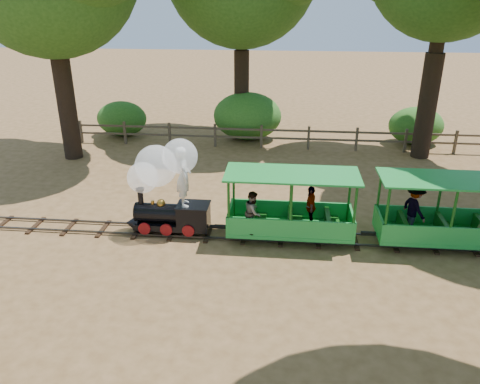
# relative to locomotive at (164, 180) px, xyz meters

# --- Properties ---
(ground) EXTENTS (90.00, 90.00, 0.00)m
(ground) POSITION_rel_locomotive_xyz_m (3.16, -0.06, -1.55)
(ground) COLOR #A57547
(ground) RESTS_ON ground
(track) EXTENTS (22.00, 1.00, 0.10)m
(track) POSITION_rel_locomotive_xyz_m (3.16, -0.06, -1.48)
(track) COLOR #3F3D3A
(track) RESTS_ON ground
(locomotive) EXTENTS (2.37, 1.12, 2.73)m
(locomotive) POSITION_rel_locomotive_xyz_m (0.00, 0.00, 0.00)
(locomotive) COLOR black
(locomotive) RESTS_ON ground
(carriage_front) EXTENTS (3.46, 1.41, 1.80)m
(carriage_front) POSITION_rel_locomotive_xyz_m (3.30, -0.11, -0.79)
(carriage_front) COLOR green
(carriage_front) RESTS_ON track
(carriage_rear) EXTENTS (3.46, 1.41, 1.80)m
(carriage_rear) POSITION_rel_locomotive_xyz_m (7.22, -0.05, -0.76)
(carriage_rear) COLOR green
(carriage_rear) RESTS_ON track
(fence) EXTENTS (18.10, 0.10, 1.00)m
(fence) POSITION_rel_locomotive_xyz_m (3.16, 7.94, -0.97)
(fence) COLOR brown
(fence) RESTS_ON ground
(shrub_west) EXTENTS (2.30, 1.77, 1.59)m
(shrub_west) POSITION_rel_locomotive_xyz_m (-4.40, 9.24, -0.76)
(shrub_west) COLOR #2D6B1E
(shrub_west) RESTS_ON ground
(shrub_mid_w) EXTENTS (3.06, 2.35, 2.12)m
(shrub_mid_w) POSITION_rel_locomotive_xyz_m (1.44, 9.24, -0.50)
(shrub_mid_w) COLOR #2D6B1E
(shrub_mid_w) RESTS_ON ground
(shrub_mid_e) EXTENTS (2.19, 1.69, 1.52)m
(shrub_mid_e) POSITION_rel_locomotive_xyz_m (8.84, 9.24, -0.79)
(shrub_mid_e) COLOR #2D6B1E
(shrub_mid_e) RESTS_ON ground
(shrub_east) EXTENTS (2.35, 1.81, 1.63)m
(shrub_east) POSITION_rel_locomotive_xyz_m (8.84, 9.24, -0.74)
(shrub_east) COLOR #2D6B1E
(shrub_east) RESTS_ON ground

